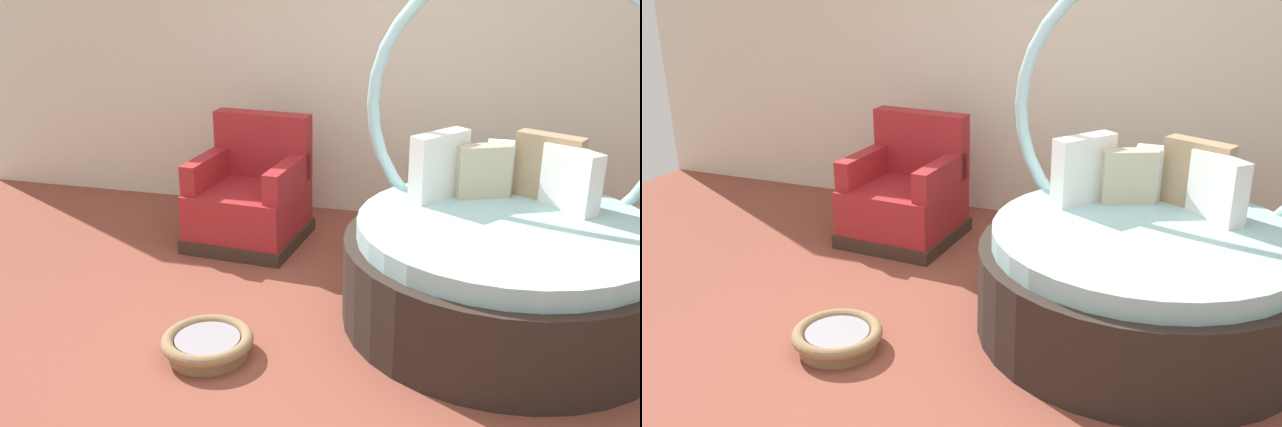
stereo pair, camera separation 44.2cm
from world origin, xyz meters
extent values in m
cube|color=brown|center=(0.00, 0.00, -0.01)|extent=(8.00, 8.00, 0.02)
cube|color=silver|center=(0.00, 2.50, 1.33)|extent=(8.00, 0.12, 2.65)
cylinder|color=#2D231E|center=(0.82, 0.81, 0.26)|extent=(1.90, 1.90, 0.52)
cylinder|color=#9ED1D6|center=(0.82, 0.81, 0.58)|extent=(1.75, 1.75, 0.12)
torus|color=#9ED1D6|center=(0.82, 1.33, 1.18)|extent=(1.89, 0.08, 1.89)
cube|color=white|center=(1.16, 1.12, 0.83)|extent=(0.34, 0.36, 0.38)
cube|color=tan|center=(1.04, 1.29, 0.85)|extent=(0.42, 0.28, 0.41)
cube|color=white|center=(0.82, 1.38, 0.80)|extent=(0.33, 0.12, 0.33)
cube|color=#BCB293|center=(0.64, 1.23, 0.81)|extent=(0.35, 0.24, 0.33)
cube|color=white|center=(0.38, 1.14, 0.85)|extent=(0.35, 0.41, 0.42)
cube|color=#38281E|center=(-1.07, 1.59, 0.05)|extent=(0.85, 0.85, 0.10)
cube|color=#A32328|center=(-1.07, 1.59, 0.27)|extent=(0.81, 0.81, 0.34)
cube|color=#A32328|center=(-1.04, 1.90, 0.69)|extent=(0.77, 0.21, 0.50)
cube|color=#A32328|center=(-1.39, 1.61, 0.55)|extent=(0.17, 0.69, 0.22)
cube|color=#A32328|center=(-0.75, 1.57, 0.55)|extent=(0.17, 0.69, 0.22)
cylinder|color=#8E704C|center=(-0.74, 0.00, 0.03)|extent=(0.44, 0.44, 0.06)
torus|color=#8E704C|center=(-0.74, 0.00, 0.10)|extent=(0.51, 0.51, 0.07)
cylinder|color=gray|center=(-0.74, 0.00, 0.08)|extent=(0.36, 0.36, 0.05)
camera|label=1|loc=(0.70, -3.10, 2.12)|focal=39.41mm
camera|label=2|loc=(1.13, -2.97, 2.12)|focal=39.41mm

